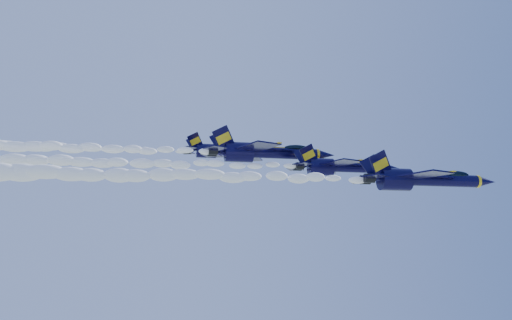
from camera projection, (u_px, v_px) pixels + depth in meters
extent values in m
cylinder|color=black|center=(443.00, 181.00, 73.94)|extent=(9.58, 1.60, 1.60)
ellipsoid|color=black|center=(395.00, 179.00, 72.65)|extent=(1.66, 2.88, 6.82)
cone|color=black|center=(486.00, 182.00, 75.12)|extent=(2.77, 1.60, 1.60)
cylinder|color=yellow|center=(477.00, 182.00, 74.88)|extent=(0.37, 1.66, 1.66)
ellipsoid|color=black|center=(455.00, 175.00, 74.43)|extent=(3.83, 1.25, 1.05)
cube|color=yellow|center=(455.00, 177.00, 74.37)|extent=(4.47, 1.06, 0.19)
cube|color=black|center=(425.00, 175.00, 68.91)|extent=(5.71, 6.77, 0.19)
cube|color=black|center=(394.00, 184.00, 77.14)|extent=(5.71, 6.77, 0.19)
cube|color=yellow|center=(436.00, 174.00, 69.22)|extent=(2.57, 5.33, 0.11)
cube|color=yellow|center=(405.00, 183.00, 77.44)|extent=(2.57, 5.33, 0.11)
cube|color=black|center=(381.00, 165.00, 71.41)|extent=(3.47, 1.10, 3.73)
cube|color=black|center=(374.00, 168.00, 73.57)|extent=(3.47, 1.10, 3.73)
cylinder|color=black|center=(369.00, 178.00, 71.26)|extent=(1.28, 1.17, 1.17)
cylinder|color=black|center=(365.00, 180.00, 72.59)|extent=(1.28, 1.17, 1.17)
cube|color=yellow|center=(420.00, 173.00, 73.48)|extent=(11.71, 0.37, 0.09)
ellipsoid|color=white|center=(124.00, 175.00, 66.12)|extent=(59.00, 2.52, 2.27)
cylinder|color=black|center=(360.00, 168.00, 85.22)|extent=(8.66, 1.44, 1.44)
ellipsoid|color=black|center=(321.00, 167.00, 84.05)|extent=(1.50, 2.60, 6.16)
cone|color=black|center=(394.00, 169.00, 86.29)|extent=(2.50, 1.44, 1.44)
cylinder|color=yellow|center=(387.00, 169.00, 86.07)|extent=(0.34, 1.50, 1.50)
ellipsoid|color=black|center=(370.00, 164.00, 85.66)|extent=(3.46, 1.13, 0.95)
cube|color=yellow|center=(370.00, 165.00, 85.61)|extent=(4.04, 0.96, 0.17)
cube|color=black|center=(341.00, 163.00, 80.67)|extent=(5.16, 6.12, 0.17)
cube|color=black|center=(324.00, 171.00, 88.11)|extent=(5.16, 6.12, 0.17)
cube|color=yellow|center=(350.00, 162.00, 80.95)|extent=(2.32, 4.82, 0.10)
cube|color=yellow|center=(332.00, 171.00, 88.38)|extent=(2.32, 4.82, 0.10)
cube|color=black|center=(309.00, 155.00, 82.93)|extent=(3.14, 0.99, 3.37)
cube|color=black|center=(305.00, 158.00, 84.88)|extent=(3.14, 0.99, 3.37)
cylinder|color=black|center=(300.00, 166.00, 82.79)|extent=(1.15, 1.06, 1.06)
cylinder|color=black|center=(298.00, 167.00, 84.00)|extent=(1.15, 1.06, 1.06)
cube|color=yellow|center=(341.00, 162.00, 84.80)|extent=(10.59, 0.34, 0.08)
ellipsoid|color=white|center=(86.00, 162.00, 77.60)|extent=(59.00, 2.28, 2.05)
cylinder|color=black|center=(285.00, 153.00, 87.70)|extent=(10.24, 1.71, 1.71)
ellipsoid|color=black|center=(239.00, 152.00, 86.31)|extent=(1.77, 3.07, 7.28)
cone|color=black|center=(326.00, 155.00, 88.96)|extent=(2.96, 1.71, 1.71)
cylinder|color=yellow|center=(317.00, 155.00, 88.70)|extent=(0.40, 1.77, 1.77)
ellipsoid|color=black|center=(297.00, 148.00, 88.22)|extent=(4.10, 1.33, 1.13)
cube|color=yellow|center=(297.00, 151.00, 88.16)|extent=(4.78, 1.14, 0.20)
cube|color=black|center=(258.00, 146.00, 82.32)|extent=(6.10, 7.23, 0.20)
cube|color=black|center=(247.00, 158.00, 91.11)|extent=(6.10, 7.23, 0.20)
cube|color=yellow|center=(269.00, 146.00, 82.65)|extent=(2.74, 5.70, 0.11)
cube|color=yellow|center=(256.00, 157.00, 91.43)|extent=(2.74, 5.70, 0.11)
cube|color=black|center=(224.00, 138.00, 84.99)|extent=(3.71, 1.17, 3.99)
cube|color=black|center=(221.00, 142.00, 87.30)|extent=(3.71, 1.17, 3.99)
cylinder|color=black|center=(213.00, 151.00, 84.83)|extent=(1.37, 1.25, 1.25)
cylinder|color=black|center=(212.00, 152.00, 86.26)|extent=(1.37, 1.25, 1.25)
cube|color=yellow|center=(263.00, 147.00, 87.20)|extent=(12.52, 0.40, 0.09)
cylinder|color=black|center=(239.00, 152.00, 96.33)|extent=(7.92, 1.32, 1.32)
ellipsoid|color=black|center=(206.00, 151.00, 95.26)|extent=(1.37, 2.38, 5.63)
cone|color=black|center=(268.00, 153.00, 97.31)|extent=(2.29, 1.32, 1.32)
cylinder|color=yellow|center=(262.00, 153.00, 97.10)|extent=(0.31, 1.37, 1.37)
ellipsoid|color=black|center=(248.00, 148.00, 96.73)|extent=(3.17, 1.03, 0.87)
cube|color=yellow|center=(248.00, 150.00, 96.69)|extent=(3.70, 0.88, 0.16)
cube|color=black|center=(218.00, 147.00, 92.17)|extent=(4.72, 5.59, 0.16)
cube|color=black|center=(213.00, 155.00, 98.97)|extent=(4.72, 5.59, 0.16)
cube|color=yellow|center=(226.00, 147.00, 92.43)|extent=(2.12, 4.41, 0.09)
cube|color=yellow|center=(220.00, 154.00, 99.22)|extent=(2.12, 4.41, 0.09)
cube|color=black|center=(195.00, 141.00, 94.24)|extent=(2.87, 0.91, 3.09)
cube|color=black|center=(194.00, 143.00, 96.02)|extent=(2.87, 0.91, 3.09)
cylinder|color=black|center=(188.00, 150.00, 94.11)|extent=(1.06, 0.97, 0.97)
cylinder|color=black|center=(187.00, 151.00, 95.22)|extent=(1.06, 0.97, 0.97)
cube|color=yellow|center=(223.00, 147.00, 95.95)|extent=(9.68, 0.31, 0.07)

